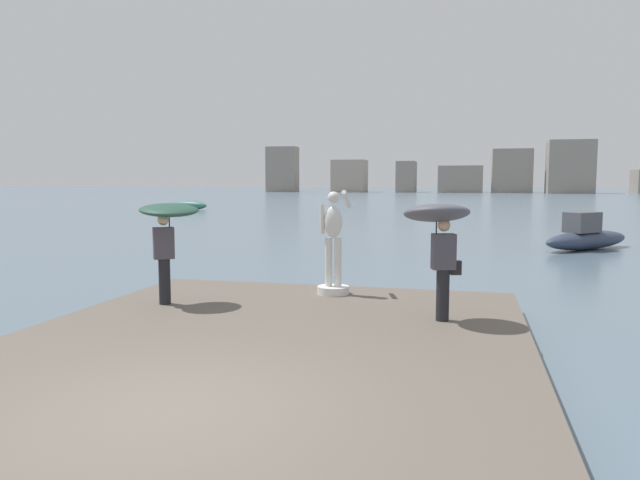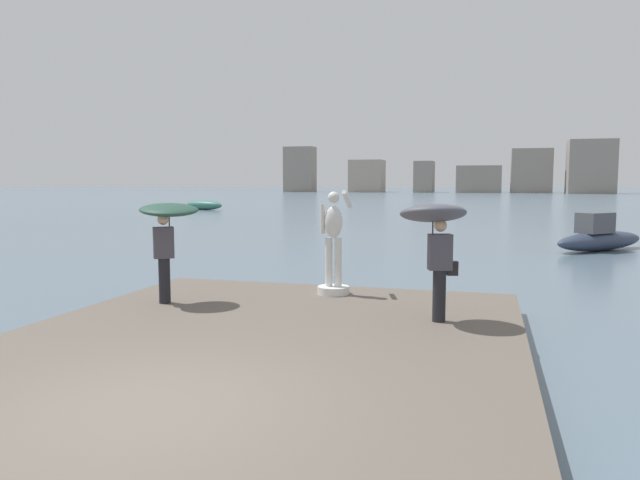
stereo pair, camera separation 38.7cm
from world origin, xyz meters
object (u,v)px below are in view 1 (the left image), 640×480
statue_white_figure (333,252)px  boat_leftward (188,205)px  boat_far (586,237)px  onlooker_left (167,224)px  onlooker_right (438,226)px

statue_white_figure → boat_leftward: (-22.86, 39.63, -0.85)m
statue_white_figure → boat_far: 15.55m
onlooker_left → boat_far: bearing=56.5°
onlooker_left → boat_leftward: (-20.00, 41.35, -1.51)m
boat_far → boat_leftward: (-30.21, 25.94, -0.08)m
statue_white_figure → onlooker_left: statue_white_figure is taller
onlooker_left → onlooker_right: size_ratio=0.96×
onlooker_right → boat_leftward: size_ratio=0.49×
statue_white_figure → boat_far: bearing=61.8°
onlooker_left → boat_far: 18.54m
statue_white_figure → onlooker_left: bearing=-149.0°
statue_white_figure → boat_leftward: 45.76m
statue_white_figure → onlooker_right: bearing=-40.5°
onlooker_right → boat_leftward: 48.55m
statue_white_figure → boat_leftward: bearing=120.0°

